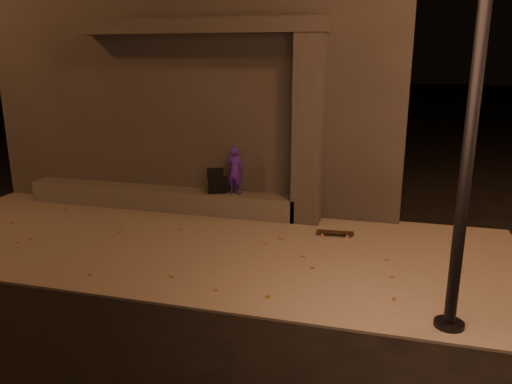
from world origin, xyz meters
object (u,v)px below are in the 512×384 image
(skateboard, at_px, (335,233))
(skateboarder, at_px, (235,170))
(backpack, at_px, (217,184))
(column, at_px, (309,131))

(skateboard, bearing_deg, skateboarder, 157.03)
(backpack, distance_m, skateboard, 2.70)
(column, relative_size, skateboarder, 3.67)
(backpack, bearing_deg, skateboarder, -20.87)
(skateboard, bearing_deg, backpack, 159.75)
(column, bearing_deg, skateboarder, 180.00)
(column, bearing_deg, backpack, 180.00)
(skateboarder, xyz_separation_m, skateboard, (2.14, -0.73, -0.88))
(backpack, relative_size, skateboard, 0.79)
(column, xyz_separation_m, backpack, (-1.87, 0.00, -1.16))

